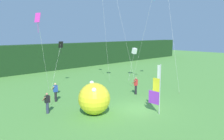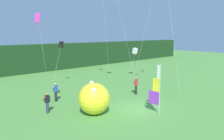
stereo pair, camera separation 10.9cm
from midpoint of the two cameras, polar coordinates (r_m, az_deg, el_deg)
ground_plane at (r=18.94m, az=6.62°, el=-9.44°), size 120.00×120.00×0.00m
distant_treeline at (r=37.12m, az=-21.33°, el=2.50°), size 80.00×2.40×4.27m
banner_flag at (r=17.54m, az=11.13°, el=-4.88°), size 0.06×1.03×3.79m
person_near_banner at (r=21.01m, az=-13.66°, el=-5.23°), size 0.55×0.48×1.68m
person_mid_field at (r=18.15m, az=-15.62°, el=-7.73°), size 0.55×0.48×1.60m
person_far_left at (r=22.87m, az=6.12°, el=-3.79°), size 0.55×0.48×1.72m
inflatable_balloon at (r=17.26m, az=-4.29°, el=-7.07°), size 2.39×2.39×2.47m
kite_black_diamond_0 at (r=26.76m, az=-12.48°, el=5.61°), size 2.33×1.25×5.10m
kite_magenta_diamond_1 at (r=17.24m, az=-17.54°, el=10.33°), size 1.95×2.16×7.41m
kite_white_box_3 at (r=31.53m, az=5.82°, el=4.72°), size 2.80×1.60×4.05m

